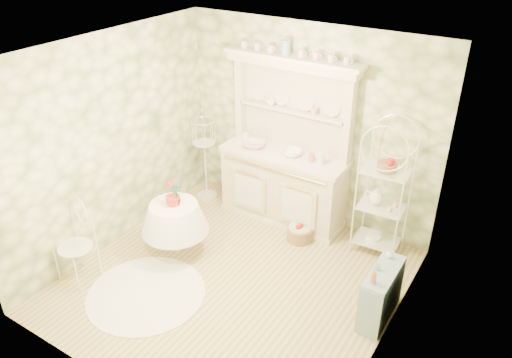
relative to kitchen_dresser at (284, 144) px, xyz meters
The scene contains 22 objects.
floor 1.91m from the kitchen_dresser, 82.50° to the right, with size 3.60×3.60×0.00m, color tan.
ceiling 2.18m from the kitchen_dresser, 82.50° to the right, with size 3.60×3.60×0.00m, color white.
wall_left 2.22m from the kitchen_dresser, 136.47° to the right, with size 3.60×3.60×0.00m, color #F2E6C0.
wall_right 2.52m from the kitchen_dresser, 37.23° to the right, with size 3.60×3.60×0.00m, color #F2E6C0.
wall_back 0.40m from the kitchen_dresser, 54.46° to the left, with size 3.60×3.60×0.00m, color #F2E6C0.
wall_front 3.33m from the kitchen_dresser, 86.55° to the right, with size 3.60×3.60×0.00m, color #F2E6C0.
kitchen_dresser is the anchor object (origin of this frame).
bakers_rack 1.42m from the kitchen_dresser, ahead, with size 0.60×0.43×1.92m, color white.
side_shelf 2.35m from the kitchen_dresser, 31.86° to the right, with size 0.24×0.65×0.56m, color #86A1B9.
round_table 1.79m from the kitchen_dresser, 116.84° to the right, with size 0.67×0.67×0.74m, color white.
cafe_chair 2.89m from the kitchen_dresser, 119.34° to the right, with size 0.40×0.40×0.88m, color white.
birdcage_stand 1.33m from the kitchen_dresser, behind, with size 0.33×0.33×1.40m, color white.
floor_basket 1.18m from the kitchen_dresser, 37.54° to the right, with size 0.39×0.39×0.25m, color #95714D.
lace_rug 2.57m from the kitchen_dresser, 102.99° to the right, with size 1.36×1.36×0.01m, color white.
bowl_floral 0.46m from the kitchen_dresser, behind, with size 0.31×0.31×0.08m, color white.
bowl_white 0.18m from the kitchen_dresser, ahead, with size 0.26×0.26×0.08m, color white.
cup_left 0.58m from the kitchen_dresser, 152.73° to the left, with size 0.11×0.11×0.09m, color white.
cup_right 0.59m from the kitchen_dresser, 25.95° to the left, with size 0.09×0.09×0.09m, color white.
potted_geranium 1.60m from the kitchen_dresser, 115.95° to the right, with size 0.15×0.10×0.28m, color #3F7238.
bottle_amber 2.33m from the kitchen_dresser, 37.44° to the right, with size 0.07×0.07×0.17m, color #BC6746.
bottle_blue 2.19m from the kitchen_dresser, 33.31° to the right, with size 0.04×0.04×0.09m, color #7498B8.
bottle_glass 2.09m from the kitchen_dresser, 26.69° to the right, with size 0.08×0.08×0.10m, color silver.
Camera 1 is at (2.69, -3.76, 3.92)m, focal length 35.00 mm.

